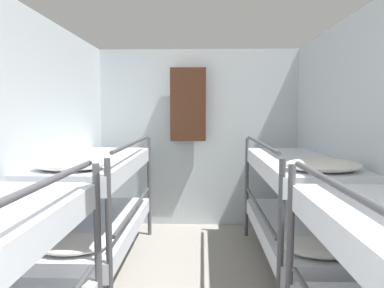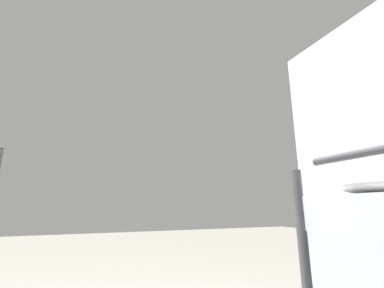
{
  "view_description": "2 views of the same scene",
  "coord_description": "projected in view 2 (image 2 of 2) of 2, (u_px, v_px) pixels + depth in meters",
  "views": [
    {
      "loc": [
        0.05,
        0.34,
        1.48
      ],
      "look_at": [
        -0.05,
        3.65,
        1.17
      ],
      "focal_mm": 32.0,
      "sensor_mm": 36.0,
      "label": 1
    },
    {
      "loc": [
        0.35,
        1.47,
        1.0
      ],
      "look_at": [
        0.08,
        0.86,
        1.17
      ],
      "focal_mm": 24.0,
      "sensor_mm": 36.0,
      "label": 2
    }
  ],
  "objects": []
}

